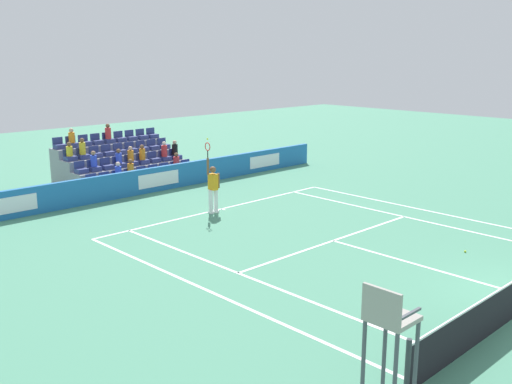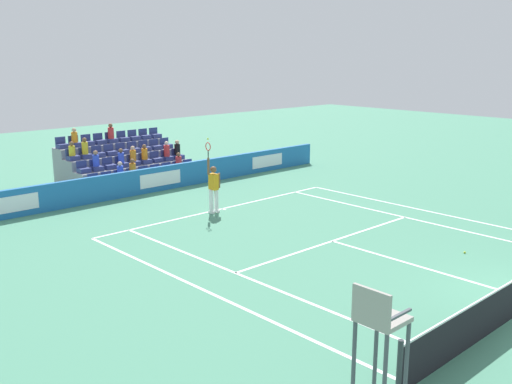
# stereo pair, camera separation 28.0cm
# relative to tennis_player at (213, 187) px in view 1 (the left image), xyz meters

# --- Properties ---
(line_baseline) EXTENTS (10.97, 0.10, 0.01)m
(line_baseline) POSITION_rel_tennis_player_xyz_m (-0.60, -0.23, -0.99)
(line_baseline) COLOR white
(line_baseline) RESTS_ON ground
(line_service) EXTENTS (8.23, 0.10, 0.01)m
(line_service) POSITION_rel_tennis_player_xyz_m (-0.60, 5.26, -0.99)
(line_service) COLOR white
(line_service) RESTS_ON ground
(line_centre_service) EXTENTS (0.10, 6.40, 0.01)m
(line_centre_service) POSITION_rel_tennis_player_xyz_m (-0.60, 8.46, -0.99)
(line_centre_service) COLOR white
(line_centre_service) RESTS_ON ground
(line_singles_sideline_left) EXTENTS (0.10, 11.89, 0.01)m
(line_singles_sideline_left) POSITION_rel_tennis_player_xyz_m (3.52, 5.71, -0.99)
(line_singles_sideline_left) COLOR white
(line_singles_sideline_left) RESTS_ON ground
(line_singles_sideline_right) EXTENTS (0.10, 11.89, 0.01)m
(line_singles_sideline_right) POSITION_rel_tennis_player_xyz_m (-4.71, 5.71, -0.99)
(line_singles_sideline_right) COLOR white
(line_singles_sideline_right) RESTS_ON ground
(line_doubles_sideline_left) EXTENTS (0.10, 11.89, 0.01)m
(line_doubles_sideline_left) POSITION_rel_tennis_player_xyz_m (4.89, 5.71, -0.99)
(line_doubles_sideline_left) COLOR white
(line_doubles_sideline_left) RESTS_ON ground
(line_doubles_sideline_right) EXTENTS (0.10, 11.89, 0.01)m
(line_doubles_sideline_right) POSITION_rel_tennis_player_xyz_m (-6.08, 5.71, -0.99)
(line_doubles_sideline_right) COLOR white
(line_doubles_sideline_right) RESTS_ON ground
(line_centre_mark) EXTENTS (0.10, 0.20, 0.01)m
(line_centre_mark) POSITION_rel_tennis_player_xyz_m (-0.60, -0.13, -0.99)
(line_centre_mark) COLOR white
(line_centre_mark) RESTS_ON ground
(sponsor_barrier) EXTENTS (19.42, 0.22, 1.06)m
(sponsor_barrier) POSITION_rel_tennis_player_xyz_m (-0.60, -4.49, -0.46)
(sponsor_barrier) COLOR #1E66AD
(sponsor_barrier) RESTS_ON ground
(tennis_player) EXTENTS (0.53, 0.37, 2.85)m
(tennis_player) POSITION_rel_tennis_player_xyz_m (0.00, 0.00, 0.00)
(tennis_player) COLOR white
(tennis_player) RESTS_ON ground
(umpire_chair) EXTENTS (0.70, 0.70, 2.34)m
(umpire_chair) POSITION_rel_tennis_player_xyz_m (6.16, 11.76, 0.53)
(umpire_chair) COLOR #474C54
(umpire_chair) RESTS_ON ground
(stadium_stand) EXTENTS (5.58, 3.80, 2.60)m
(stadium_stand) POSITION_rel_tennis_player_xyz_m (-0.59, -7.41, -0.30)
(stadium_stand) COLOR gray
(stadium_stand) RESTS_ON ground
(loose_tennis_ball) EXTENTS (0.07, 0.07, 0.07)m
(loose_tennis_ball) POSITION_rel_tennis_player_xyz_m (-2.58, 8.74, -0.96)
(loose_tennis_ball) COLOR #D1E533
(loose_tennis_ball) RESTS_ON ground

